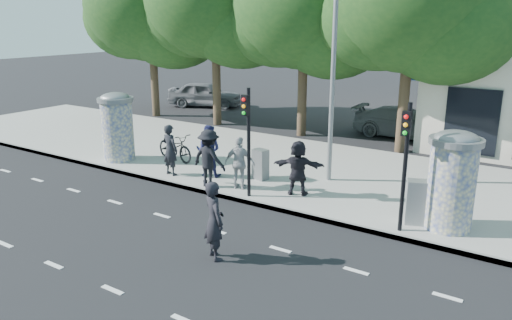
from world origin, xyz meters
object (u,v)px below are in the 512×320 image
Objects in this scene: traffic_pole_far at (405,155)px; man_road at (214,221)px; ped_c at (208,151)px; car_left at (205,94)px; ped_e at (240,163)px; cabinet_left at (260,164)px; ped_b at (170,150)px; traffic_pole_near at (248,132)px; ped_d at (209,158)px; street_lamp at (334,42)px; ad_column_left at (117,125)px; cabinet_right at (417,202)px; ped_f at (298,168)px; ad_column_right at (452,178)px; bicycle at (175,147)px.

traffic_pole_far is 5.06m from man_road.
ped_c is 0.39× the size of car_left.
ped_e is 1.64× the size of cabinet_left.
ped_b is 0.99× the size of ped_c.
ped_b is (-8.36, 0.37, -1.17)m from traffic_pole_far.
man_road is at bearing -67.40° from traffic_pole_near.
ped_d is at bearing 178.94° from traffic_pole_far.
street_lamp reaches higher than ped_d.
traffic_pole_near reaches higher than ped_d.
ad_column_left is at bearing -165.06° from street_lamp.
ped_b is at bearing 5.00° from ped_c.
cabinet_right is (7.35, -0.23, -0.31)m from ped_c.
car_left is at bearing -49.85° from ped_d.
ped_b reaches higher than ped_f.
ped_d is (0.71, -0.86, 0.04)m from ped_c.
traffic_pole_near is at bearing -6.11° from ad_column_left.
traffic_pole_far is at bearing -148.96° from car_left.
traffic_pole_far is at bearing 161.32° from ped_e.
ped_c is 1.74× the size of cabinet_left.
cabinet_left is at bearing 151.40° from cabinet_right.
ped_d is 1.57× the size of cabinet_right.
ad_column_left is 5.03m from ped_d.
ped_d is at bearing 166.24° from cabinet_right.
cabinet_left is at bearing 162.75° from traffic_pole_far.
ped_c is 1.05× the size of ped_f.
ped_c is (-2.33, 0.98, -1.16)m from traffic_pole_near.
ad_column_right is 10.58m from bicycle.
ped_c is 1.77m from ped_e.
street_lamp is 1.71× the size of car_left.
ped_e is 1.92m from ped_f.
ped_e is (0.98, 0.35, -0.09)m from ped_d.
ped_f is (-3.60, 1.02, -1.20)m from traffic_pole_far.
ped_b is at bearing -11.61° from ped_e.
street_lamp reaches higher than bicycle.
ad_column_right is at bearing -102.47° from man_road.
ped_d is at bearing -6.73° from ad_column_left.
street_lamp is (8.00, 2.13, 3.26)m from ad_column_left.
ped_d is at bearing -107.18° from bicycle.
street_lamp is 6.68m from ped_b.
street_lamp reaches higher than ped_b.
ad_column_right is 9.39m from ped_b.
bicycle is 9.78m from cabinet_right.
traffic_pole_near is (-5.80, -0.91, 0.69)m from ad_column_right.
ped_c is at bearing -98.01° from bicycle.
ped_c is 0.96× the size of ped_d.
traffic_pole_far reaches higher than cabinet_right.
cabinet_right is (8.57, 0.38, -0.30)m from ped_b.
ped_f is at bearing 40.36° from traffic_pole_near.
ped_b is 4.81m from ped_f.
ped_e reaches higher than cabinet_left.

